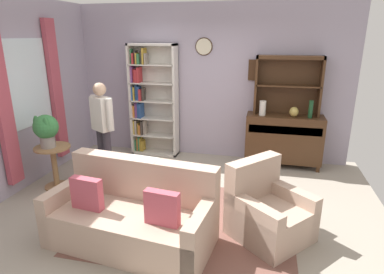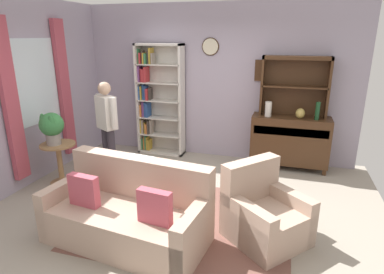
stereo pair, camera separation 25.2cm
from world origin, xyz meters
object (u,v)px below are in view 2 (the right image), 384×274
at_px(couch_floral, 129,214).
at_px(armchair_floral, 264,216).
at_px(potted_plant_small, 86,171).
at_px(person_reading, 107,123).
at_px(vase_round, 300,113).
at_px(bottle_wine, 318,111).
at_px(vase_tall, 268,109).
at_px(potted_plant_large, 52,126).
at_px(sideboard_hutch, 295,78).
at_px(bookshelf, 157,100).
at_px(sideboard, 289,140).
at_px(plant_stand, 60,159).

bearing_deg(couch_floral, armchair_floral, 17.16).
distance_m(couch_floral, potted_plant_small, 1.83).
bearing_deg(person_reading, vase_round, 21.36).
bearing_deg(bottle_wine, vase_tall, 179.34).
xyz_separation_m(couch_floral, armchair_floral, (1.47, 0.45, -0.02)).
bearing_deg(potted_plant_large, sideboard_hutch, 28.44).
height_order(bookshelf, sideboard, bookshelf).
bearing_deg(armchair_floral, sideboard, 84.16).
xyz_separation_m(sideboard, sideboard_hutch, (0.00, 0.11, 1.05)).
bearing_deg(potted_plant_small, plant_stand, -149.83).
bearing_deg(bottle_wine, sideboard_hutch, 153.04).
relative_size(sideboard, armchair_floral, 1.20).
height_order(bookshelf, plant_stand, bookshelf).
distance_m(bottle_wine, person_reading, 3.39).
relative_size(sideboard, person_reading, 0.83).
xyz_separation_m(sideboard, bottle_wine, (0.39, -0.09, 0.56)).
height_order(vase_round, potted_plant_small, vase_round).
bearing_deg(vase_tall, sideboard, 11.63).
height_order(vase_round, armchair_floral, vase_round).
relative_size(couch_floral, person_reading, 1.21).
relative_size(bottle_wine, armchair_floral, 0.28).
height_order(couch_floral, armchair_floral, couch_floral).
bearing_deg(sideboard, armchair_floral, -95.84).
bearing_deg(vase_round, armchair_floral, -99.36).
relative_size(bottle_wine, potted_plant_small, 0.98).
xyz_separation_m(vase_round, couch_floral, (-1.83, -2.64, -0.69)).
bearing_deg(vase_tall, potted_plant_large, -151.24).
bearing_deg(plant_stand, sideboard_hutch, 28.07).
xyz_separation_m(armchair_floral, plant_stand, (-3.16, 0.56, 0.12)).
bearing_deg(bookshelf, plant_stand, -116.89).
xyz_separation_m(couch_floral, person_reading, (-1.11, 1.49, 0.59)).
xyz_separation_m(bookshelf, armchair_floral, (2.26, -2.34, -0.77)).
bearing_deg(person_reading, couch_floral, -53.37).
xyz_separation_m(vase_round, armchair_floral, (-0.36, -2.19, -0.72)).
bearing_deg(couch_floral, bookshelf, 105.81).
distance_m(sideboard, plant_stand, 3.80).
xyz_separation_m(bottle_wine, armchair_floral, (-0.62, -2.17, -0.78)).
height_order(bottle_wine, potted_plant_large, bottle_wine).
bearing_deg(potted_plant_small, potted_plant_large, -146.50).
xyz_separation_m(vase_round, bottle_wine, (0.26, -0.02, 0.06)).
bearing_deg(potted_plant_large, plant_stand, 57.75).
relative_size(vase_round, potted_plant_small, 0.56).
bearing_deg(vase_tall, vase_round, 1.49).
bearing_deg(armchair_floral, vase_round, 80.64).
distance_m(vase_tall, armchair_floral, 2.31).
bearing_deg(potted_plant_small, person_reading, 48.17).
xyz_separation_m(sideboard_hutch, potted_plant_large, (-3.42, -1.85, -0.61)).
bearing_deg(vase_round, couch_floral, -124.67).
relative_size(sideboard_hutch, person_reading, 0.71).
relative_size(sideboard_hutch, potted_plant_small, 3.62).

